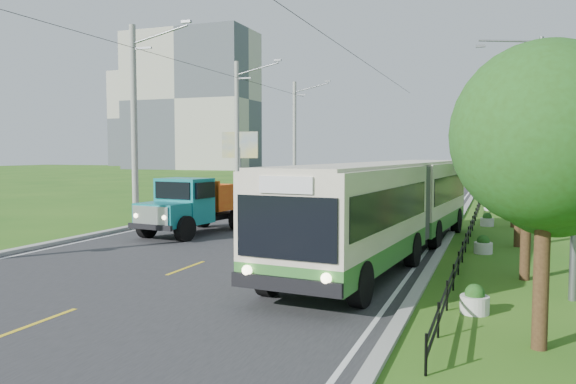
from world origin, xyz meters
The scene contains 30 objects.
ground centered at (0.00, 0.00, 0.00)m, with size 240.00×240.00×0.00m, color #265B15.
road centered at (0.00, 20.00, 0.01)m, with size 14.00×120.00×0.02m, color #28282B.
curb_left centered at (-7.20, 20.00, 0.07)m, with size 0.40×120.00×0.15m, color #9E9E99.
curb_right centered at (7.15, 20.00, 0.05)m, with size 0.30×120.00×0.10m, color #9E9E99.
edge_line_left centered at (-6.65, 20.00, 0.02)m, with size 0.12×120.00×0.00m, color silver.
edge_line_right centered at (6.65, 20.00, 0.02)m, with size 0.12×120.00×0.00m, color silver.
centre_dash centered at (0.00, 0.00, 0.02)m, with size 0.12×2.20×0.00m, color yellow.
railing_right centered at (8.00, 14.00, 0.30)m, with size 0.04×40.00×0.60m, color black.
pole_near centered at (-8.26, 9.00, 5.09)m, with size 3.51×0.32×10.00m.
pole_mid centered at (-8.26, 21.00, 5.09)m, with size 3.51×0.32×10.00m.
pole_far centered at (-8.26, 33.00, 5.09)m, with size 3.51×0.32×10.00m.
tree_front centered at (9.86, -3.86, 3.72)m, with size 3.36×3.41×5.60m.
tree_second centered at (9.86, 2.14, 3.52)m, with size 3.18×3.26×5.30m.
tree_third centered at (9.86, 8.14, 3.99)m, with size 3.60×3.62×6.00m.
tree_fourth centered at (9.86, 14.14, 3.59)m, with size 3.24×3.31×5.40m.
tree_fifth centered at (9.86, 20.14, 3.85)m, with size 3.48×3.52×5.80m.
tree_back centered at (9.86, 26.14, 3.65)m, with size 3.30×3.36×5.50m.
streetlight_near centered at (10.64, 0.00, 4.90)m, with size 3.02×0.20×9.07m.
streetlight_mid centered at (10.64, 14.00, 4.90)m, with size 3.02×0.20×9.07m.
streetlight_far centered at (10.64, 28.00, 4.90)m, with size 3.02×0.20×9.07m.
planter_front centered at (8.60, -2.00, 0.29)m, with size 0.64×0.64×0.67m.
planter_near centered at (8.60, 6.00, 0.29)m, with size 0.64×0.64×0.67m.
planter_mid centered at (8.60, 14.00, 0.29)m, with size 0.64×0.64×0.67m.
planter_far centered at (8.60, 22.00, 0.29)m, with size 0.64×0.64×0.67m.
billboard_left centered at (-9.50, 24.00, 3.87)m, with size 3.00×0.20×5.20m.
billboard_right centered at (12.30, 20.00, 5.34)m, with size 0.24×6.00×7.30m.
apartment_near centered at (-55.00, 95.00, 15.00)m, with size 28.00×14.00×30.00m, color #B7B2A3.
apartment_far centered at (-80.00, 120.00, 13.00)m, with size 24.00×14.00×26.00m, color #B7B2A3.
bus centered at (5.51, 4.36, 1.91)m, with size 4.13×16.61×3.17m.
dump_truck centered at (-3.51, 6.79, 1.42)m, with size 3.05×6.20×2.50m.
Camera 1 is at (9.00, -15.03, 3.59)m, focal length 35.00 mm.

